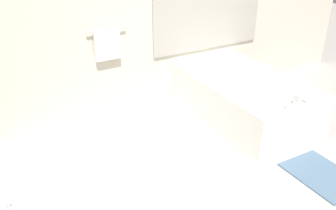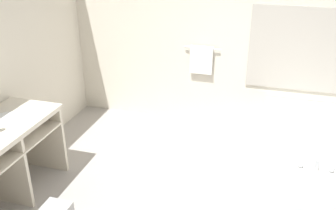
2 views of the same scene
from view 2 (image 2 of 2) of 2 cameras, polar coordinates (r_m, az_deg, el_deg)
wall_back_with_blinds at (r=5.20m, az=9.16°, el=10.54°), size 7.40×0.13×2.70m
bathtub at (r=4.70m, az=20.55°, el=-6.32°), size 1.08×1.79×0.65m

